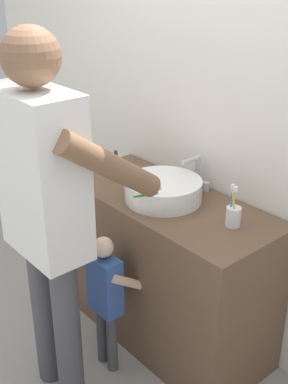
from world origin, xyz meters
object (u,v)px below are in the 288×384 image
(toothbrush_cup, at_px, (233,215))
(adult_parent, at_px, (48,199))
(soap_bottle, at_px, (116,167))
(child_toddler, at_px, (106,292))

(toothbrush_cup, bearing_deg, adult_parent, -122.24)
(toothbrush_cup, height_order, adult_parent, adult_parent)
(soap_bottle, relative_size, adult_parent, 0.09)
(soap_bottle, xyz_separation_m, child_toddler, (0.38, -0.37, -0.47))
(adult_parent, bearing_deg, toothbrush_cup, 57.76)
(toothbrush_cup, height_order, child_toddler, toothbrush_cup)
(toothbrush_cup, relative_size, soap_bottle, 1.25)
(soap_bottle, bearing_deg, toothbrush_cup, 5.12)
(toothbrush_cup, distance_m, adult_parent, 0.85)
(child_toddler, relative_size, adult_parent, 0.44)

